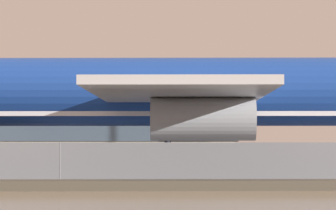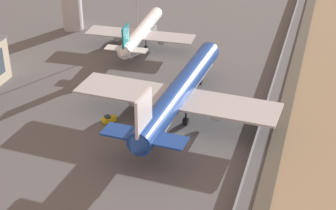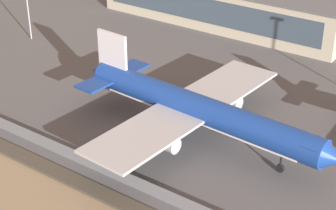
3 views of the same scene
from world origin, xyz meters
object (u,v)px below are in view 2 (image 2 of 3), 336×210
object	(u,v)px
passenger_jet_white_teal	(141,32)
cargo_jet_blue	(178,93)
baggage_tug	(109,119)
apron_light_mast_apron_west	(136,0)
ops_van	(150,30)

from	to	relation	value
passenger_jet_white_teal	cargo_jet_blue	bearing A→B (deg)	-149.42
baggage_tug	apron_light_mast_apron_west	world-z (taller)	apron_light_mast_apron_west
cargo_jet_blue	baggage_tug	bearing A→B (deg)	116.30
apron_light_mast_apron_west	passenger_jet_white_teal	bearing A→B (deg)	-139.09
cargo_jet_blue	passenger_jet_white_teal	xyz separation A→B (m)	(37.33, 22.06, -1.64)
baggage_tug	ops_van	size ratio (longest dim) A/B	0.62
passenger_jet_white_teal	baggage_tug	distance (m)	45.26
cargo_jet_blue	ops_van	xyz separation A→B (m)	(47.74, 22.90, -4.84)
cargo_jet_blue	ops_van	bearing A→B (deg)	25.62
baggage_tug	ops_van	bearing A→B (deg)	8.77
cargo_jet_blue	ops_van	world-z (taller)	cargo_jet_blue
baggage_tug	apron_light_mast_apron_west	distance (m)	49.55
cargo_jet_blue	baggage_tug	world-z (taller)	cargo_jet_blue
ops_van	cargo_jet_blue	bearing A→B (deg)	-154.38
passenger_jet_white_teal	apron_light_mast_apron_west	world-z (taller)	apron_light_mast_apron_west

